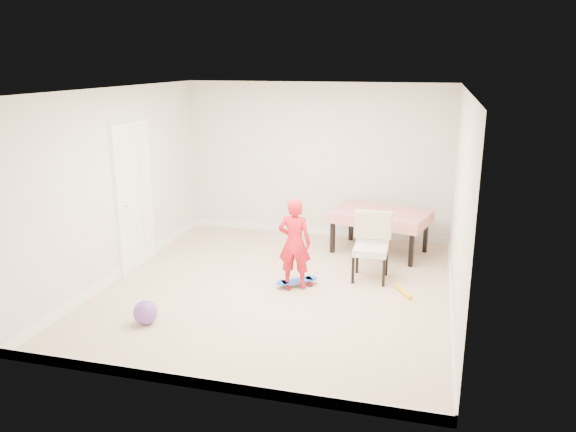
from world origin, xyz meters
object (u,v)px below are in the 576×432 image
(dining_chair, at_px, (371,247))
(skateboard, at_px, (297,283))
(dining_table, at_px, (379,232))
(balloon, at_px, (145,312))
(child, at_px, (295,245))

(dining_chair, relative_size, skateboard, 1.59)
(dining_table, bearing_deg, dining_chair, -75.48)
(dining_table, bearing_deg, balloon, -111.58)
(dining_chair, height_order, balloon, dining_chair)
(skateboard, relative_size, child, 0.49)
(dining_chair, distance_m, balloon, 3.11)
(skateboard, relative_size, balloon, 2.10)
(dining_chair, height_order, child, child)
(dining_chair, relative_size, child, 0.78)
(skateboard, height_order, balloon, balloon)
(skateboard, distance_m, balloon, 2.09)
(dining_chair, height_order, skateboard, dining_chair)
(skateboard, bearing_deg, balloon, -170.19)
(dining_table, height_order, skateboard, dining_table)
(dining_table, bearing_deg, child, -103.75)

